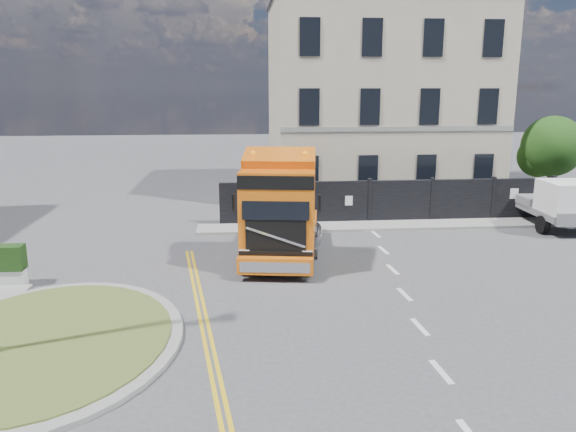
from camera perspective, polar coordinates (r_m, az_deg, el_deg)
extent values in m
plane|color=#424244|center=(17.67, 2.07, -7.81)|extent=(120.00, 120.00, 0.00)
cylinder|color=gray|center=(15.55, -23.51, -11.71)|extent=(6.80, 6.80, 0.12)
cylinder|color=#404F1F|center=(15.52, -23.53, -11.44)|extent=(6.20, 6.20, 0.05)
cube|color=black|center=(27.16, 12.36, 1.50)|extent=(18.00, 0.25, 2.00)
cube|color=beige|center=(33.87, 8.92, 11.54)|extent=(12.00, 10.00, 11.00)
cylinder|color=#382619|center=(33.27, 24.95, 3.01)|extent=(0.24, 0.24, 2.40)
sphere|color=#103510|center=(33.02, 25.28, 6.43)|extent=(3.20, 3.20, 3.20)
sphere|color=#103510|center=(33.18, 24.09, 5.52)|extent=(2.20, 2.20, 2.20)
cube|color=gray|center=(26.53, 12.84, -0.88)|extent=(20.00, 1.60, 0.12)
cube|color=black|center=(21.60, -0.59, -1.82)|extent=(3.35, 6.61, 0.45)
cube|color=#DB610F|center=(19.57, -0.96, 0.84)|extent=(2.86, 2.94, 2.81)
cube|color=#DB610F|center=(20.40, -0.75, 4.63)|extent=(2.61, 1.26, 1.40)
cube|color=black|center=(18.24, -1.26, 1.23)|extent=(2.19, 0.38, 1.05)
cube|color=#DB610F|center=(18.45, -1.31, -5.08)|extent=(2.53, 0.71, 0.55)
cylinder|color=black|center=(19.33, -4.33, -4.36)|extent=(0.47, 1.08, 1.04)
cylinder|color=gray|center=(19.33, -4.33, -4.36)|extent=(0.44, 0.62, 0.57)
cylinder|color=black|center=(19.17, 2.12, -4.48)|extent=(0.47, 1.08, 1.04)
cylinder|color=gray|center=(19.17, 2.12, -4.48)|extent=(0.44, 0.62, 0.57)
cylinder|color=black|center=(22.72, -3.14, -1.69)|extent=(0.47, 1.08, 1.04)
cylinder|color=gray|center=(22.72, -3.14, -1.69)|extent=(0.44, 0.62, 0.57)
cylinder|color=black|center=(22.58, 2.32, -1.77)|extent=(0.47, 1.08, 1.04)
cylinder|color=gray|center=(22.58, 2.32, -1.77)|extent=(0.44, 0.62, 0.57)
cylinder|color=black|center=(23.88, -2.82, -0.96)|extent=(0.47, 1.08, 1.04)
cylinder|color=gray|center=(23.88, -2.82, -0.96)|extent=(0.44, 0.62, 0.57)
cylinder|color=black|center=(23.75, 2.38, -1.03)|extent=(0.47, 1.08, 1.04)
cylinder|color=gray|center=(23.75, 2.38, -1.03)|extent=(0.44, 0.62, 0.57)
cube|color=slate|center=(28.78, 24.76, 0.83)|extent=(2.37, 5.57, 0.29)
cube|color=silver|center=(27.20, 26.67, 1.59)|extent=(2.25, 2.14, 1.49)
cylinder|color=black|center=(26.87, 24.45, -0.81)|extent=(0.29, 0.80, 0.80)
cylinder|color=black|center=(29.82, 21.27, 0.75)|extent=(0.29, 0.80, 0.80)
cylinder|color=black|center=(30.85, 24.89, 0.80)|extent=(0.29, 0.80, 0.80)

